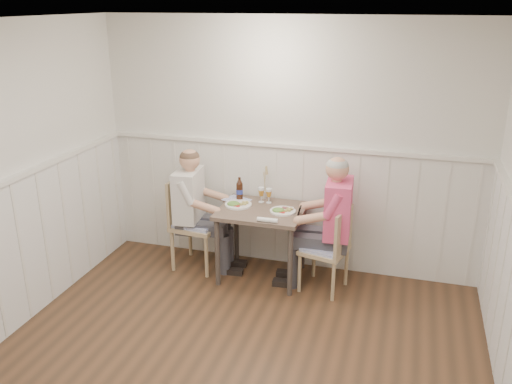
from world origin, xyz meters
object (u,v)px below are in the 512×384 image
dining_table (262,219)px  grass_vase (264,183)px  man_in_pink (333,234)px  diner_cream (193,218)px  chair_left (192,219)px  beer_bottle (240,190)px  chair_right (330,246)px

dining_table → grass_vase: bearing=101.7°
man_in_pink → diner_cream: (-1.47, 0.02, -0.02)m
chair_left → beer_bottle: (0.49, 0.14, 0.33)m
chair_left → diner_cream: (0.03, -0.03, 0.03)m
chair_left → dining_table: bearing=-2.7°
diner_cream → beer_bottle: (0.46, 0.17, 0.30)m
man_in_pink → chair_right: bearing=-100.4°
dining_table → diner_cream: 0.75m
chair_left → beer_bottle: beer_bottle is taller
grass_vase → diner_cream: bearing=-157.1°
chair_right → beer_bottle: (-1.00, 0.26, 0.39)m
chair_right → grass_vase: size_ratio=2.29×
chair_right → chair_left: (-1.49, 0.12, 0.06)m
chair_left → man_in_pink: bearing=-1.8°
grass_vase → beer_bottle: bearing=-152.4°
chair_right → man_in_pink: (0.01, 0.07, 0.10)m
dining_table → grass_vase: (-0.06, 0.30, 0.28)m
beer_bottle → grass_vase: (0.23, 0.12, 0.06)m
chair_right → beer_bottle: 1.10m
chair_right → grass_vase: bearing=153.7°
chair_left → grass_vase: size_ratio=2.57×
chair_right → man_in_pink: 0.13m
dining_table → chair_left: size_ratio=0.86×
man_in_pink → dining_table: bearing=179.1°
man_in_pink → grass_vase: (-0.79, 0.31, 0.34)m
dining_table → beer_bottle: bearing=148.4°
dining_table → man_in_pink: 0.73m
chair_left → diner_cream: 0.05m
dining_table → beer_bottle: size_ratio=3.36×
chair_left → man_in_pink: (1.50, -0.05, 0.05)m
grass_vase → chair_right: bearing=-26.3°
beer_bottle → chair_right: bearing=-14.7°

